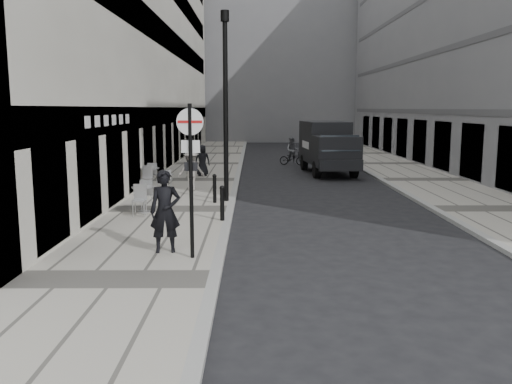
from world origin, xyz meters
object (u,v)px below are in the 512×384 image
walking_man (165,211)px  sign_post (191,160)px  cyclist (292,154)px  lamppost (226,97)px  panel_van (327,144)px

walking_man → sign_post: size_ratio=0.56×
sign_post → cyclist: bearing=83.4°
walking_man → sign_post: (0.68, -0.50, 1.25)m
walking_man → lamppost: bearing=73.7°
sign_post → lamppost: lamppost is taller
panel_van → cyclist: size_ratio=3.50×
walking_man → sign_post: bearing=-44.1°
panel_van → sign_post: bearing=-111.8°
sign_post → panel_van: size_ratio=0.57×
sign_post → panel_van: (5.39, 17.18, -0.79)m
sign_post → cyclist: sign_post is taller
lamppost → panel_van: lamppost is taller
walking_man → sign_post: 1.51m
lamppost → walking_man: bearing=-98.5°
lamppost → cyclist: lamppost is taller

